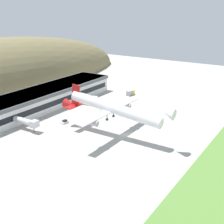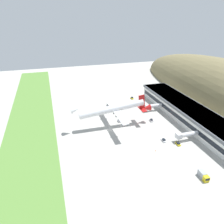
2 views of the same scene
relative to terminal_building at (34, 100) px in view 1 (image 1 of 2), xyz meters
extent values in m
plane|color=#ADAAA3|center=(-1.71, -56.21, -5.55)|extent=(360.95, 360.95, 0.00)
cube|color=white|center=(0.00, 0.02, -0.65)|extent=(106.48, 19.24, 9.81)
cube|color=#565B60|center=(0.00, 0.02, 3.37)|extent=(107.68, 20.44, 1.77)
cube|color=black|center=(0.00, -9.65, -1.14)|extent=(102.22, 0.16, 2.75)
cylinder|color=silver|center=(-21.07, -15.70, -1.55)|extent=(2.60, 12.20, 2.60)
cube|color=silver|center=(-21.07, -21.80, -1.55)|extent=(3.38, 2.86, 2.86)
cylinder|color=slate|center=(-21.07, -21.30, -3.55)|extent=(0.36, 0.36, 4.00)
cylinder|color=silver|center=(22.26, -15.83, -1.55)|extent=(2.60, 12.46, 2.60)
cube|color=silver|center=(22.26, -22.06, -1.55)|extent=(3.38, 2.86, 2.86)
cylinder|color=slate|center=(22.26, -21.56, -3.55)|extent=(0.36, 0.36, 4.00)
cylinder|color=silver|center=(-6.22, -53.19, 6.96)|extent=(4.39, 42.07, 8.79)
cone|color=silver|center=(-6.22, -76.39, 9.42)|extent=(4.30, 5.25, 4.78)
cone|color=red|center=(-6.22, -29.56, 4.44)|extent=(4.30, 6.12, 4.88)
cube|color=red|center=(-6.22, -33.05, 9.46)|extent=(0.50, 4.91, 9.66)
cube|color=red|center=(-6.22, -32.83, 4.79)|extent=(11.40, 3.09, 0.68)
cube|color=silver|center=(-6.22, -51.11, 5.97)|extent=(41.14, 3.63, 0.83)
cylinder|color=#9E9EA3|center=(-18.56, -51.65, 4.47)|extent=(2.30, 3.82, 2.67)
cylinder|color=#9E9EA3|center=(6.12, -51.65, 4.47)|extent=(2.30, 3.82, 2.67)
cylinder|color=#2D2D2D|center=(-8.63, -51.11, 3.66)|extent=(0.28, 0.28, 2.20)
cylinder|color=#2D2D2D|center=(-8.63, -51.11, 2.56)|extent=(0.45, 1.10, 1.10)
cylinder|color=#2D2D2D|center=(-3.81, -51.11, 3.66)|extent=(0.28, 0.28, 2.20)
cylinder|color=#2D2D2D|center=(-3.81, -51.11, 2.56)|extent=(0.45, 1.10, 1.10)
cylinder|color=#2D2D2D|center=(-6.22, -67.75, 5.54)|extent=(0.22, 0.22, 1.98)
cylinder|color=#2D2D2D|center=(-6.22, -67.75, 4.55)|extent=(0.30, 0.82, 0.82)
cube|color=silver|center=(-5.77, -25.25, -5.13)|extent=(3.94, 2.01, 0.86)
cube|color=black|center=(-5.58, -25.27, -4.34)|extent=(2.20, 1.62, 0.70)
cube|color=silver|center=(19.20, -29.60, -5.16)|extent=(3.84, 1.79, 0.79)
cube|color=black|center=(19.39, -29.60, -4.45)|extent=(2.12, 1.50, 0.64)
cube|color=gold|center=(24.80, -23.63, -5.17)|extent=(3.97, 1.97, 0.77)
cube|color=black|center=(24.99, -23.65, -4.47)|extent=(2.22, 1.58, 0.63)
cube|color=gold|center=(53.96, -27.87, -4.24)|extent=(2.09, 2.51, 2.64)
cube|color=black|center=(54.95, -27.95, -3.76)|extent=(0.23, 2.02, 1.16)
cube|color=#999EA3|center=(50.95, -27.66, -4.07)|extent=(4.26, 2.67, 2.97)
cube|color=orange|center=(26.73, -38.53, -5.54)|extent=(0.52, 0.52, 0.03)
cone|color=orange|center=(26.73, -38.53, -5.25)|extent=(0.40, 0.40, 0.55)
camera|label=1|loc=(-107.37, -117.50, 47.40)|focal=50.00mm
camera|label=2|loc=(113.49, -88.90, 62.96)|focal=35.00mm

